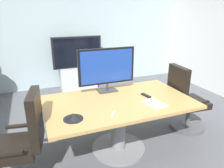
{
  "coord_description": "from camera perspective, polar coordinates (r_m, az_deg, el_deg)",
  "views": [
    {
      "loc": [
        -1.12,
        -2.53,
        1.88
      ],
      "look_at": [
        -0.1,
        0.05,
        0.91
      ],
      "focal_mm": 33.5,
      "sensor_mm": 36.0,
      "label": 1
    }
  ],
  "objects": [
    {
      "name": "conference_table",
      "position": [
        2.86,
        1.86,
        -8.09
      ],
      "size": [
        1.93,
        1.13,
        0.76
      ],
      "color": "#B2894C",
      "rests_on": "ground"
    },
    {
      "name": "tv_monitor",
      "position": [
        3.0,
        -1.42,
        4.55
      ],
      "size": [
        0.84,
        0.18,
        0.64
      ],
      "color": "#333338",
      "rests_on": "conference_table"
    },
    {
      "name": "ground_plane",
      "position": [
        3.34,
        1.97,
        -14.87
      ],
      "size": [
        6.92,
        6.92,
        0.0
      ],
      "primitive_type": "plane",
      "color": "#515459"
    },
    {
      "name": "paper_notepad",
      "position": [
        2.74,
        11.45,
        -5.19
      ],
      "size": [
        0.26,
        0.33,
        0.01
      ],
      "primitive_type": "cube",
      "rotation": [
        0.0,
        0.0,
        0.17
      ],
      "color": "white",
      "rests_on": "conference_table"
    },
    {
      "name": "wall_display_unit",
      "position": [
        5.32,
        -9.22,
        3.39
      ],
      "size": [
        1.2,
        0.36,
        1.31
      ],
      "color": "#B7BABC",
      "rests_on": "ground"
    },
    {
      "name": "wall_back_glass_partition",
      "position": [
        5.5,
        -10.05,
        13.87
      ],
      "size": [
        5.92,
        0.1,
        2.77
      ],
      "primitive_type": "cube",
      "color": "#9EB2B7",
      "rests_on": "ground"
    },
    {
      "name": "remote_control",
      "position": [
        2.95,
        9.26,
        -3.12
      ],
      "size": [
        0.08,
        0.18,
        0.02
      ],
      "primitive_type": "cube",
      "rotation": [
        0.0,
        0.0,
        0.18
      ],
      "color": "black",
      "rests_on": "conference_table"
    },
    {
      "name": "whiteboard_marker",
      "position": [
        2.41,
        0.37,
        -8.15
      ],
      "size": [
        0.09,
        0.12,
        0.02
      ],
      "primitive_type": "cube",
      "rotation": [
        0.0,
        0.0,
        0.94
      ],
      "color": "silver",
      "rests_on": "conference_table"
    },
    {
      "name": "office_chair_right",
      "position": [
        3.61,
        19.26,
        -5.05
      ],
      "size": [
        0.61,
        0.59,
        1.09
      ],
      "rotation": [
        0.0,
        0.0,
        1.49
      ],
      "color": "#4C4C51",
      "rests_on": "ground"
    },
    {
      "name": "conference_phone",
      "position": [
        2.35,
        -10.56,
        -8.74
      ],
      "size": [
        0.22,
        0.22,
        0.07
      ],
      "color": "black",
      "rests_on": "conference_table"
    },
    {
      "name": "office_chair_left",
      "position": [
        2.6,
        -23.16,
        -15.55
      ],
      "size": [
        0.63,
        0.61,
        1.09
      ],
      "rotation": [
        0.0,
        0.0,
        -1.73
      ],
      "color": "#4C4C51",
      "rests_on": "ground"
    }
  ]
}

